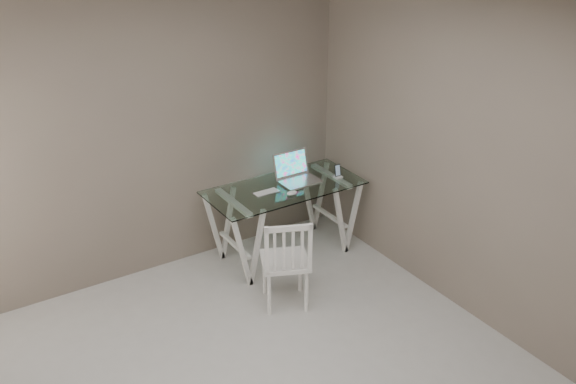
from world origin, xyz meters
name	(u,v)px	position (x,y,z in m)	size (l,w,h in m)	color
room	(265,192)	(-0.06, 0.02, 1.72)	(4.50, 4.52, 2.71)	#B0ADA8
desk	(284,220)	(1.18, 1.77, 0.38)	(1.50, 0.70, 0.75)	silver
chair	(286,260)	(0.72, 1.01, 0.48)	(0.52, 0.52, 0.87)	white
laptop	(296,174)	(1.36, 1.85, 0.81)	(0.38, 0.33, 0.26)	silver
keyboard	(266,192)	(0.96, 1.75, 0.75)	(0.25, 0.11, 0.01)	silver
mouse	(292,193)	(1.14, 1.59, 0.76)	(0.11, 0.06, 0.03)	white
phone_dock	(338,174)	(1.73, 1.67, 0.78)	(0.07, 0.07, 0.13)	white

